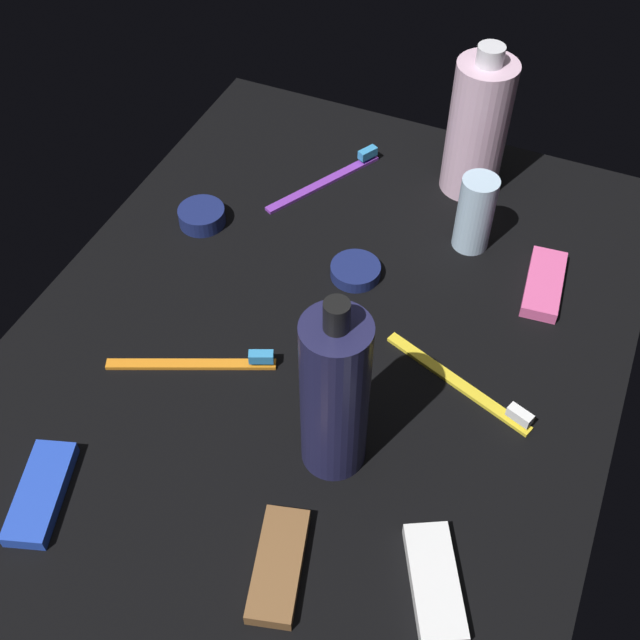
{
  "coord_description": "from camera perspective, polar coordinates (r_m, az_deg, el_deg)",
  "views": [
    {
      "loc": [
        50.89,
        22.06,
        67.0
      ],
      "look_at": [
        0.0,
        0.0,
        3.0
      ],
      "focal_mm": 44.64,
      "sensor_mm": 36.0,
      "label": 1
    }
  ],
  "objects": [
    {
      "name": "ground_plane",
      "position": [
        0.87,
        0.0,
        -1.54
      ],
      "size": [
        84.0,
        64.0,
        1.2
      ],
      "primitive_type": "cube",
      "color": "black"
    },
    {
      "name": "lotion_bottle",
      "position": [
        0.7,
        1.06,
        -5.42
      ],
      "size": [
        6.22,
        6.22,
        21.71
      ],
      "color": "#1E1E43",
      "rests_on": "ground_plane"
    },
    {
      "name": "cream_tin_right",
      "position": [
        0.93,
        2.36,
        3.6
      ],
      "size": [
        5.88,
        5.88,
        1.5
      ],
      "primitive_type": "cylinder",
      "color": "navy",
      "rests_on": "ground_plane"
    },
    {
      "name": "snack_bar_brown",
      "position": [
        0.72,
        -2.99,
        -17.15
      ],
      "size": [
        11.08,
        6.57,
        1.5
      ],
      "primitive_type": "cube",
      "rotation": [
        0.0,
        0.0,
        0.26
      ],
      "color": "brown",
      "rests_on": "ground_plane"
    },
    {
      "name": "bodywash_bottle",
      "position": [
        1.02,
        11.24,
        13.41
      ],
      "size": [
        7.39,
        7.39,
        19.85
      ],
      "color": "silver",
      "rests_on": "ground_plane"
    },
    {
      "name": "cream_tin_left",
      "position": [
        1.0,
        -8.47,
        7.38
      ],
      "size": [
        5.79,
        5.79,
        2.12
      ],
      "primitive_type": "cylinder",
      "color": "navy",
      "rests_on": "ground_plane"
    },
    {
      "name": "toothbrush_yellow",
      "position": [
        0.84,
        10.46,
        -4.58
      ],
      "size": [
        7.32,
        17.31,
        2.1
      ],
      "color": "yellow",
      "rests_on": "ground_plane"
    },
    {
      "name": "toothbrush_orange",
      "position": [
        0.85,
        -8.5,
        -3.0
      ],
      "size": [
        8.24,
        17.0,
        2.1
      ],
      "color": "orange",
      "rests_on": "ground_plane"
    },
    {
      "name": "snack_bar_blue",
      "position": [
        0.8,
        -19.37,
        -11.61
      ],
      "size": [
        11.13,
        7.04,
        1.5
      ],
      "primitive_type": "cube",
      "rotation": [
        0.0,
        0.0,
        0.32
      ],
      "color": "blue",
      "rests_on": "ground_plane"
    },
    {
      "name": "toothbrush_purple",
      "position": [
        1.06,
        0.74,
        10.21
      ],
      "size": [
        16.39,
        9.65,
        2.1
      ],
      "color": "purple",
      "rests_on": "ground_plane"
    },
    {
      "name": "snack_bar_white",
      "position": [
        0.72,
        8.2,
        -18.12
      ],
      "size": [
        11.07,
        8.37,
        1.5
      ],
      "primitive_type": "cube",
      "rotation": [
        0.0,
        0.0,
        0.48
      ],
      "color": "white",
      "rests_on": "ground_plane"
    },
    {
      "name": "deodorant_stick",
      "position": [
        0.96,
        11.06,
        7.52
      ],
      "size": [
        4.35,
        4.35,
        9.79
      ],
      "primitive_type": "cylinder",
      "color": "silver",
      "rests_on": "ground_plane"
    },
    {
      "name": "snack_bar_pink",
      "position": [
        0.95,
        15.76,
        2.52
      ],
      "size": [
        10.74,
        4.99,
        1.5
      ],
      "primitive_type": "cube",
      "rotation": [
        0.0,
        0.0,
        0.1
      ],
      "color": "#E55999",
      "rests_on": "ground_plane"
    }
  ]
}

